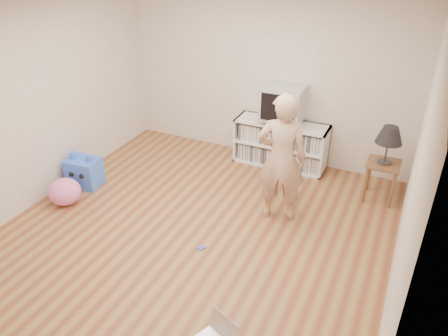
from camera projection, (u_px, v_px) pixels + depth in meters
ground at (198, 229)px, 5.38m from camera, size 4.50×4.50×0.00m
walls at (194, 133)px, 4.74m from camera, size 4.52×4.52×2.60m
ceiling at (189, 7)px, 4.11m from camera, size 4.50×4.50×0.01m
media_unit at (281, 143)px, 6.68m from camera, size 1.40×0.45×0.70m
dvd_deck at (282, 120)px, 6.48m from camera, size 0.45×0.35×0.07m
crt_tv at (283, 102)px, 6.34m from camera, size 0.60×0.53×0.50m
side_table at (382, 172)px, 5.78m from camera, size 0.42×0.42×0.55m
table_lamp at (390, 136)px, 5.52m from camera, size 0.34×0.34×0.52m
person at (281, 159)px, 5.22m from camera, size 0.68×0.53×1.66m
laptop at (219, 334)px, 3.92m from camera, size 0.41×0.37×0.23m
playing_cards at (201, 248)px, 5.05m from camera, size 0.10×0.11×0.02m
plush_blue at (84, 172)px, 6.19m from camera, size 0.47×0.41×0.50m
plush_pink at (65, 192)px, 5.80m from camera, size 0.54×0.54×0.36m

